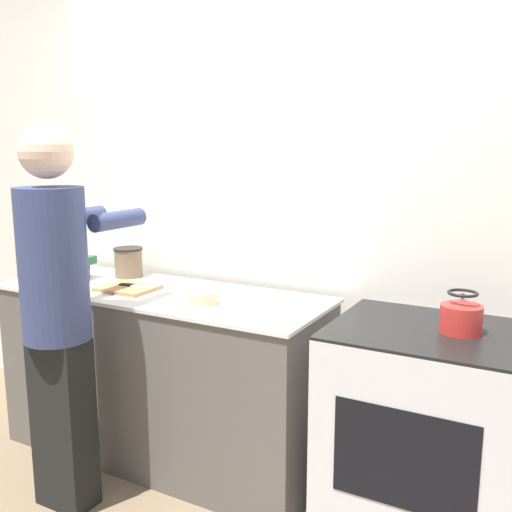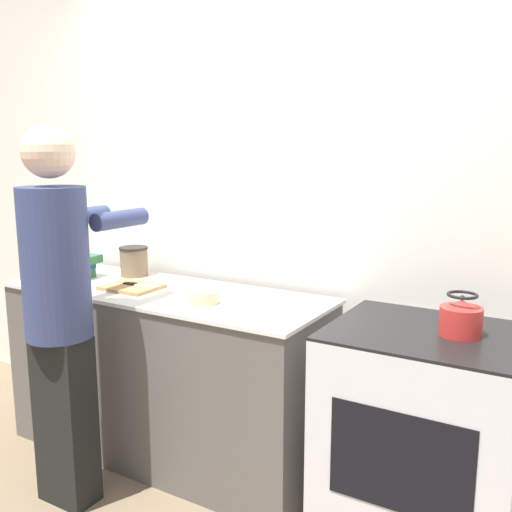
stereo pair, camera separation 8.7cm
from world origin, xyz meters
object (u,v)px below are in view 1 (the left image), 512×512
(person, at_px, (58,303))
(bowl_prep, at_px, (202,298))
(knife, at_px, (135,286))
(cutting_board, at_px, (128,288))
(kettle, at_px, (461,316))
(oven, at_px, (422,432))
(canister_jar, at_px, (128,262))

(person, distance_m, bowl_prep, 0.63)
(person, distance_m, knife, 0.51)
(cutting_board, distance_m, bowl_prep, 0.48)
(person, bearing_deg, cutting_board, 94.58)
(cutting_board, relative_size, kettle, 1.70)
(oven, xyz_separation_m, bowl_prep, (-1.00, -0.11, 0.47))
(cutting_board, distance_m, canister_jar, 0.32)
(bowl_prep, height_order, canister_jar, canister_jar)
(bowl_prep, distance_m, canister_jar, 0.74)
(bowl_prep, bearing_deg, person, -134.24)
(oven, height_order, knife, knife)
(oven, relative_size, canister_jar, 5.40)
(cutting_board, bearing_deg, canister_jar, 129.89)
(kettle, distance_m, bowl_prep, 1.13)
(kettle, height_order, bowl_prep, kettle)
(cutting_board, xyz_separation_m, canister_jar, (-0.20, 0.24, 0.07))
(oven, distance_m, canister_jar, 1.78)
(cutting_board, xyz_separation_m, kettle, (1.61, 0.09, 0.06))
(person, distance_m, canister_jar, 0.77)
(oven, distance_m, kettle, 0.53)
(kettle, distance_m, canister_jar, 1.82)
(kettle, relative_size, canister_jar, 1.01)
(bowl_prep, bearing_deg, oven, 6.50)
(knife, distance_m, kettle, 1.57)
(cutting_board, relative_size, bowl_prep, 1.98)
(cutting_board, height_order, kettle, kettle)
(person, distance_m, cutting_board, 0.50)
(cutting_board, relative_size, canister_jar, 1.71)
(knife, bearing_deg, person, -93.09)
(knife, bearing_deg, cutting_board, -156.87)
(cutting_board, bearing_deg, knife, 26.80)
(knife, bearing_deg, canister_jar, 132.80)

